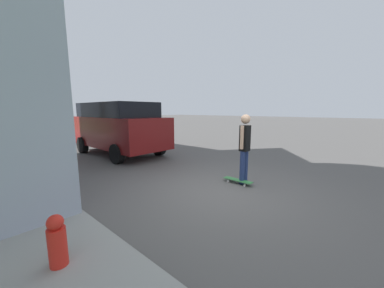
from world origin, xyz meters
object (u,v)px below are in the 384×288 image
Objects in this scene: car_down_street at (35,124)px; skateboard at (238,180)px; skateboarder at (245,145)px; fire_hydrant at (57,241)px; suv_parked at (118,126)px.

car_down_street is 5.42× the size of skateboard.
skateboard is at bearing 144.94° from skateboarder.
car_down_street is 6.77× the size of fire_hydrant.
fire_hydrant is at bearing -125.37° from suv_parked.
car_down_street is at bearing 89.57° from skateboard.
skateboard is at bearing -89.59° from suv_parked.
car_down_street is 2.36× the size of skateboarder.
skateboarder is (-0.02, -20.29, 0.34)m from car_down_street.
skateboard is 1.25× the size of fire_hydrant.
suv_parked is at bearing 90.41° from skateboard.
suv_parked is at bearing 91.63° from skateboarder.
skateboarder is at bearing -90.07° from car_down_street.
fire_hydrant is (-4.12, -5.80, -0.80)m from suv_parked.
car_down_street is at bearing 77.95° from fire_hydrant.
skateboarder reaches higher than skateboard.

